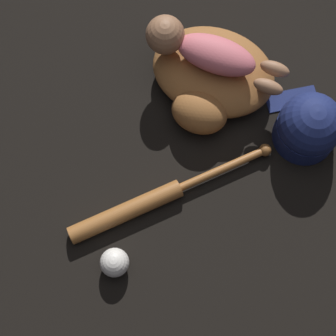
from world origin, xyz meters
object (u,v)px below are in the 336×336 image
object	(u,v)px
baseball	(115,263)
baseball_bat	(146,203)
baseball_glove	(212,79)
baseball_cap	(309,126)
baby_figure	(202,49)

from	to	relation	value
baseball	baseball_bat	bearing A→B (deg)	-90.51
baseball_glove	baseball_cap	xyz separation A→B (m)	(-0.29, 0.03, 0.02)
baby_figure	baseball_bat	world-z (taller)	baby_figure
baby_figure	baseball_glove	bearing A→B (deg)	157.32
baseball_bat	baseball_cap	world-z (taller)	baseball_cap
baby_figure	baseball	xyz separation A→B (m)	(-0.03, 0.57, -0.11)
baseball_bat	baseball_cap	xyz separation A→B (m)	(-0.30, -0.36, 0.05)
baseball_glove	baseball_bat	distance (m)	0.38
baseball_glove	baby_figure	bearing A→B (deg)	-22.68
baseball	baseball_cap	xyz separation A→B (m)	(-0.30, -0.53, 0.03)
baby_figure	baseball_cap	size ratio (longest dim) A/B	1.61
baby_figure	baseball_cap	bearing A→B (deg)	172.27
baseball_glove	baseball_bat	size ratio (longest dim) A/B	0.79
baseball_glove	baseball	world-z (taller)	baseball_glove
baseball_bat	baseball	bearing A→B (deg)	89.49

